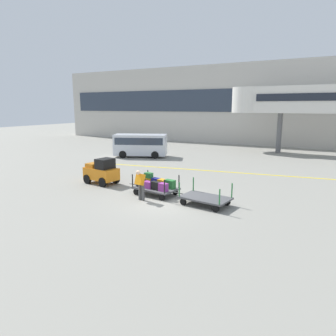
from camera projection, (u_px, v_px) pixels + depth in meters
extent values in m
plane|color=gray|center=(162.00, 201.00, 15.31)|extent=(120.00, 120.00, 0.00)
cube|color=yellow|center=(207.00, 171.00, 22.59)|extent=(17.60, 2.80, 0.01)
cube|color=#BCB7AD|center=(268.00, 104.00, 36.83)|extent=(60.57, 2.40, 9.81)
cube|color=#2D3847|center=(266.00, 100.00, 35.66)|extent=(57.54, 0.12, 2.80)
cube|color=silver|center=(321.00, 99.00, 28.82)|extent=(12.74, 2.20, 2.60)
cylinder|color=silver|center=(247.00, 100.00, 32.05)|extent=(3.00, 3.00, 2.60)
cube|color=#1E232D|center=(320.00, 97.00, 27.80)|extent=(11.46, 0.08, 0.70)
cylinder|color=#59595B|center=(279.00, 133.00, 31.09)|extent=(0.50, 0.50, 4.00)
cube|color=orange|center=(101.00, 173.00, 18.67)|extent=(2.23, 1.37, 0.70)
cube|color=black|center=(105.00, 164.00, 18.33)|extent=(0.92, 1.09, 0.60)
cube|color=orange|center=(95.00, 165.00, 18.91)|extent=(0.82, 1.02, 0.24)
cylinder|color=black|center=(100.00, 176.00, 19.55)|extent=(0.58, 0.25, 0.56)
cylinder|color=black|center=(87.00, 179.00, 18.72)|extent=(0.58, 0.25, 0.56)
cylinder|color=black|center=(116.00, 179.00, 18.76)|extent=(0.58, 0.25, 0.56)
cylinder|color=black|center=(103.00, 182.00, 17.93)|extent=(0.58, 0.25, 0.56)
cube|color=#4C4C4F|center=(156.00, 188.00, 16.31)|extent=(2.47, 1.69, 0.08)
cylinder|color=black|center=(148.00, 176.00, 17.36)|extent=(0.06, 0.06, 0.70)
cylinder|color=black|center=(132.00, 181.00, 16.33)|extent=(0.06, 0.06, 0.70)
cylinder|color=black|center=(179.00, 182.00, 16.14)|extent=(0.06, 0.06, 0.70)
cylinder|color=black|center=(164.00, 187.00, 15.12)|extent=(0.06, 0.06, 0.70)
cylinder|color=black|center=(150.00, 187.00, 17.32)|extent=(0.33, 0.14, 0.32)
cylinder|color=black|center=(136.00, 192.00, 16.37)|extent=(0.33, 0.14, 0.32)
cylinder|color=black|center=(175.00, 192.00, 16.33)|extent=(0.33, 0.14, 0.32)
cylinder|color=black|center=(162.00, 197.00, 15.38)|extent=(0.33, 0.14, 0.32)
cylinder|color=#333333|center=(135.00, 185.00, 17.18)|extent=(0.70, 0.14, 0.05)
cube|color=orange|center=(149.00, 181.00, 16.99)|extent=(0.41, 0.35, 0.36)
cube|color=black|center=(141.00, 182.00, 16.45)|extent=(0.50, 0.39, 0.46)
cube|color=navy|center=(156.00, 182.00, 16.70)|extent=(0.51, 0.39, 0.41)
cube|color=#8C338C|center=(148.00, 185.00, 16.16)|extent=(0.61, 0.42, 0.36)
cube|color=orange|center=(162.00, 183.00, 16.39)|extent=(0.54, 0.46, 0.41)
cube|color=black|center=(156.00, 186.00, 15.85)|extent=(0.59, 0.39, 0.42)
cube|color=#236B2D|center=(170.00, 184.00, 16.10)|extent=(0.61, 0.42, 0.45)
cube|color=#8C338C|center=(163.00, 187.00, 15.56)|extent=(0.53, 0.40, 0.41)
cube|color=#236B2D|center=(149.00, 175.00, 16.93)|extent=(0.46, 0.35, 0.29)
cube|color=#4C4C4F|center=(205.00, 198.00, 14.59)|extent=(2.47, 1.69, 0.08)
cylinder|color=#237033|center=(193.00, 184.00, 15.64)|extent=(0.06, 0.06, 0.70)
cylinder|color=#237033|center=(179.00, 189.00, 14.61)|extent=(0.06, 0.06, 0.70)
cylinder|color=#237033|center=(232.00, 190.00, 14.42)|extent=(0.06, 0.06, 0.70)
cylinder|color=#237033|center=(220.00, 197.00, 13.40)|extent=(0.06, 0.06, 0.70)
cylinder|color=black|center=(196.00, 196.00, 15.60)|extent=(0.33, 0.14, 0.32)
cylinder|color=black|center=(183.00, 202.00, 14.65)|extent=(0.33, 0.14, 0.32)
cylinder|color=black|center=(227.00, 202.00, 14.61)|extent=(0.33, 0.14, 0.32)
cylinder|color=black|center=(216.00, 209.00, 13.66)|extent=(0.33, 0.14, 0.32)
cylinder|color=#333333|center=(179.00, 193.00, 15.46)|extent=(0.70, 0.14, 0.05)
cylinder|color=#4C4C4C|center=(140.00, 192.00, 15.45)|extent=(0.16, 0.16, 0.82)
cylinder|color=#4C4C4C|center=(143.00, 192.00, 15.33)|extent=(0.16, 0.16, 0.82)
cube|color=orange|center=(140.00, 179.00, 15.18)|extent=(0.46, 0.47, 0.61)
sphere|color=beige|center=(138.00, 173.00, 15.01)|extent=(0.22, 0.22, 0.22)
cube|color=silver|center=(141.00, 145.00, 28.62)|extent=(5.16, 3.57, 1.90)
cube|color=#2D3847|center=(140.00, 140.00, 28.54)|extent=(4.82, 3.46, 0.64)
cylinder|color=black|center=(123.00, 154.00, 28.08)|extent=(0.72, 0.48, 0.68)
cylinder|color=black|center=(155.00, 155.00, 27.77)|extent=(0.72, 0.48, 0.68)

